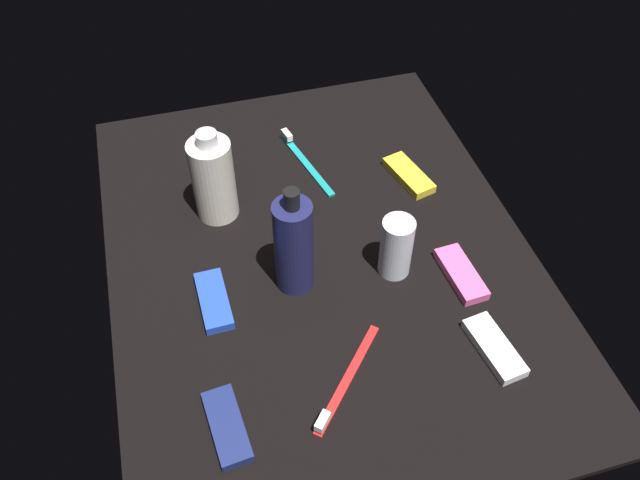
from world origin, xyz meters
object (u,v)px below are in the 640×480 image
object	(u,v)px
snack_bar_yellow	(409,175)
snack_bar_navy	(227,426)
deodorant_stick	(396,247)
toothbrush_red	(344,384)
bodywash_bottle	(213,179)
snack_bar_white	(494,348)
snack_bar_blue	(214,301)
snack_bar_pink	(461,274)
toothbrush_teal	(304,159)
lotion_bottle	(294,245)

from	to	relation	value
snack_bar_yellow	snack_bar_navy	distance (cm)	53.25
deodorant_stick	toothbrush_red	bearing A→B (deg)	142.58
bodywash_bottle	deodorant_stick	xyz separation A→B (cm)	(-19.22, -23.42, -2.23)
deodorant_stick	snack_bar_white	bearing A→B (deg)	-154.47
bodywash_bottle	snack_bar_navy	size ratio (longest dim) A/B	1.56
snack_bar_blue	snack_bar_navy	bearing A→B (deg)	174.03
toothbrush_red	snack_bar_pink	distance (cm)	25.53
toothbrush_teal	snack_bar_white	world-z (taller)	toothbrush_teal
lotion_bottle	snack_bar_blue	world-z (taller)	lotion_bottle
lotion_bottle	toothbrush_teal	distance (cm)	27.96
snack_bar_blue	bodywash_bottle	bearing A→B (deg)	-12.84
lotion_bottle	snack_bar_blue	xyz separation A→B (cm)	(-0.85, 12.27, -7.34)
toothbrush_teal	snack_bar_pink	bearing A→B (deg)	-153.09
toothbrush_teal	snack_bar_navy	size ratio (longest dim) A/B	1.71
deodorant_stick	toothbrush_teal	size ratio (longest dim) A/B	0.57
snack_bar_yellow	snack_bar_blue	xyz separation A→B (cm)	(-17.56, 36.53, 0.00)
snack_bar_yellow	snack_bar_pink	size ratio (longest dim) A/B	1.00
deodorant_stick	snack_bar_blue	xyz separation A→B (cm)	(0.84, 27.15, -4.31)
lotion_bottle	snack_bar_navy	world-z (taller)	lotion_bottle
toothbrush_teal	snack_bar_yellow	bearing A→B (deg)	-118.98
snack_bar_navy	snack_bar_yellow	bearing A→B (deg)	-50.96
bodywash_bottle	snack_bar_pink	xyz separation A→B (cm)	(-23.36, -32.55, -6.54)
bodywash_bottle	deodorant_stick	bearing A→B (deg)	-129.38
lotion_bottle	toothbrush_red	xyz separation A→B (cm)	(-18.63, -1.91, -7.49)
snack_bar_yellow	snack_bar_navy	xyz separation A→B (cm)	(-37.19, 38.11, 0.00)
toothbrush_red	toothbrush_teal	xyz separation A→B (cm)	(44.35, -6.08, 0.00)
lotion_bottle	toothbrush_teal	size ratio (longest dim) A/B	1.04
snack_bar_pink	toothbrush_teal	bearing A→B (deg)	23.16
lotion_bottle	snack_bar_pink	size ratio (longest dim) A/B	1.78
snack_bar_blue	snack_bar_pink	distance (cm)	36.62
toothbrush_red	snack_bar_navy	world-z (taller)	toothbrush_red
snack_bar_yellow	snack_bar_blue	world-z (taller)	same
snack_bar_blue	toothbrush_red	bearing A→B (deg)	-142.80
snack_bar_white	snack_bar_pink	bearing A→B (deg)	-11.72
snack_bar_yellow	snack_bar_pink	bearing A→B (deg)	165.32
bodywash_bottle	lotion_bottle	bearing A→B (deg)	-154.01
bodywash_bottle	snack_bar_navy	world-z (taller)	bodywash_bottle
lotion_bottle	bodywash_bottle	size ratio (longest dim) A/B	1.14
toothbrush_teal	snack_bar_white	size ratio (longest dim) A/B	1.71
bodywash_bottle	snack_bar_white	distance (cm)	48.71
snack_bar_navy	snack_bar_white	bearing A→B (deg)	-92.84
snack_bar_white	toothbrush_teal	bearing A→B (deg)	10.93
lotion_bottle	snack_bar_white	xyz separation A→B (cm)	(-18.92, -23.10, -7.34)
snack_bar_blue	toothbrush_teal	bearing A→B (deg)	-38.70
lotion_bottle	snack_bar_navy	distance (cm)	25.79
lotion_bottle	toothbrush_red	world-z (taller)	lotion_bottle
snack_bar_white	bodywash_bottle	bearing A→B (deg)	33.19
bodywash_bottle	snack_bar_white	bearing A→B (deg)	-139.03
deodorant_stick	snack_bar_yellow	world-z (taller)	deodorant_stick
snack_bar_white	snack_bar_pink	size ratio (longest dim) A/B	1.00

